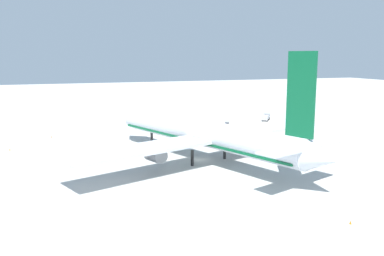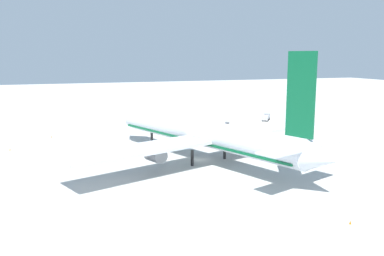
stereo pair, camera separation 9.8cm
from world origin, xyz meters
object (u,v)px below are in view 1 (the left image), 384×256
object	(u,v)px
traffic_cone_3	(51,137)
traffic_cone_4	(350,222)
traffic_cone_0	(223,126)
traffic_cone_2	(221,128)
baggage_cart_0	(227,123)
traffic_cone_1	(10,149)
airliner	(205,134)
service_truck_0	(266,117)
ground_worker_2	(286,129)

from	to	relation	value
traffic_cone_3	traffic_cone_4	distance (m)	93.91
traffic_cone_0	traffic_cone_2	distance (m)	4.61
baggage_cart_0	traffic_cone_1	world-z (taller)	traffic_cone_1
traffic_cone_1	traffic_cone_4	xyz separation A→B (m)	(-69.65, -51.35, 0.00)
airliner	traffic_cone_1	xyz separation A→B (m)	(27.37, 44.63, -6.33)
service_truck_0	traffic_cone_0	world-z (taller)	service_truck_0
traffic_cone_4	traffic_cone_1	bearing A→B (deg)	36.40
traffic_cone_0	traffic_cone_4	xyz separation A→B (m)	(-84.82, 16.90, 0.00)
traffic_cone_2	traffic_cone_3	bearing A→B (deg)	86.17
traffic_cone_1	airliner	bearing A→B (deg)	-121.52
traffic_cone_2	traffic_cone_3	size ratio (longest dim) A/B	1.00
ground_worker_2	traffic_cone_3	xyz separation A→B (m)	(15.76, 73.32, -0.55)
baggage_cart_0	traffic_cone_0	size ratio (longest dim) A/B	5.93
traffic_cone_1	traffic_cone_0	bearing A→B (deg)	-77.47
service_truck_0	traffic_cone_2	xyz separation A→B (m)	(-11.69, 24.03, -1.02)
traffic_cone_1	traffic_cone_3	size ratio (longest dim) A/B	1.00
airliner	traffic_cone_1	world-z (taller)	airliner
traffic_cone_0	traffic_cone_2	xyz separation A→B (m)	(-3.90, 2.46, 0.00)
ground_worker_2	traffic_cone_1	size ratio (longest dim) A/B	2.95
traffic_cone_2	baggage_cart_0	bearing A→B (deg)	-33.77
traffic_cone_4	ground_worker_2	bearing A→B (deg)	-25.33
service_truck_0	airliner	bearing A→B (deg)	138.08
airliner	traffic_cone_4	world-z (taller)	airliner
airliner	baggage_cart_0	world-z (taller)	airliner
baggage_cart_0	traffic_cone_4	bearing A→B (deg)	166.81
service_truck_0	traffic_cone_3	bearing A→B (deg)	95.77
traffic_cone_2	traffic_cone_3	world-z (taller)	same
traffic_cone_1	traffic_cone_2	distance (m)	66.75
traffic_cone_4	traffic_cone_0	bearing A→B (deg)	-11.27
traffic_cone_0	traffic_cone_4	size ratio (longest dim) A/B	1.00
service_truck_0	traffic_cone_4	xyz separation A→B (m)	(-92.62, 38.48, -1.02)
traffic_cone_2	service_truck_0	bearing A→B (deg)	-64.06
traffic_cone_3	baggage_cart_0	bearing A→B (deg)	-83.81
traffic_cone_4	traffic_cone_3	bearing A→B (deg)	25.70
traffic_cone_0	traffic_cone_4	world-z (taller)	same
ground_worker_2	service_truck_0	bearing A→B (deg)	-13.91
airliner	traffic_cone_4	distance (m)	43.28
baggage_cart_0	traffic_cone_0	bearing A→B (deg)	145.34
airliner	traffic_cone_3	distance (m)	54.67
service_truck_0	traffic_cone_3	distance (m)	79.61
baggage_cart_0	traffic_cone_4	xyz separation A→B (m)	(-91.35, 21.41, 0.01)
service_truck_0	traffic_cone_2	size ratio (longest dim) A/B	12.05
traffic_cone_2	traffic_cone_4	size ratio (longest dim) A/B	1.00
baggage_cart_0	traffic_cone_3	size ratio (longest dim) A/B	5.93
service_truck_0	traffic_cone_1	size ratio (longest dim) A/B	12.05
traffic_cone_0	traffic_cone_4	bearing A→B (deg)	168.73
traffic_cone_0	traffic_cone_1	world-z (taller)	same
traffic_cone_3	traffic_cone_4	world-z (taller)	same
airliner	service_truck_0	size ratio (longest dim) A/B	10.57
ground_worker_2	traffic_cone_1	bearing A→B (deg)	89.46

